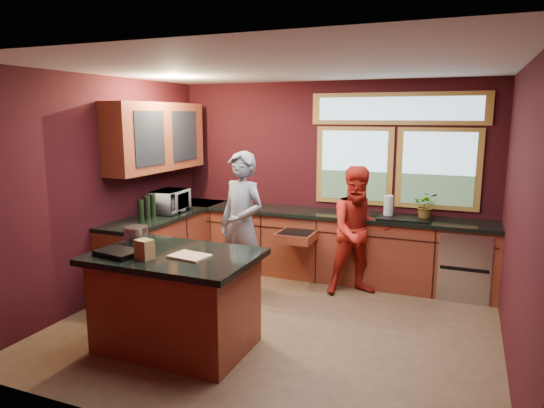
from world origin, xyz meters
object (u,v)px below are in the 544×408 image
Objects in this scene: person_grey at (242,226)px; stock_pot at (136,235)px; cutting_board at (190,256)px; island at (176,300)px; person_red at (359,231)px.

person_grey is 7.55× the size of stock_pot.
person_grey is 1.52m from cutting_board.
island is at bearing -15.26° from stock_pot.
island is 0.52m from cutting_board.
person_grey is at bearing 66.80° from stock_pot.
stock_pot reaches higher than island.
person_grey is at bearing 176.45° from person_red.
cutting_board is at bearing -147.14° from person_red.
stock_pot is at bearing -163.45° from person_red.
person_red is at bearing 57.86° from island.
cutting_board is 0.78m from stock_pot.
island is 1.52m from person_grey.
person_grey reaches higher than person_red.
island is 0.86× the size of person_grey.
island is 0.80m from stock_pot.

